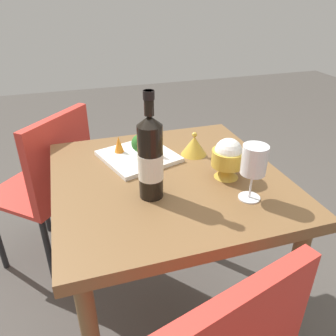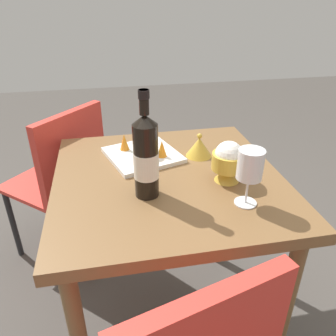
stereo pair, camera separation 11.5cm
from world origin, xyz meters
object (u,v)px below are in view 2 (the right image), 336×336
wine_bottle (146,157)px  rice_bowl (228,161)px  chair_near_window (65,172)px  wine_glass (250,166)px  carrot_garnish_left (161,149)px  broccoli_floret (145,143)px  serving_plate (143,155)px  rice_bowl_lid (199,147)px  carrot_garnish_right (124,142)px

wine_bottle → rice_bowl: (-0.28, -0.04, -0.06)m
chair_near_window → wine_glass: (-0.62, 0.73, 0.36)m
carrot_garnish_left → wine_bottle: bearing=69.4°
chair_near_window → rice_bowl: (-0.61, 0.59, 0.30)m
wine_glass → rice_bowl: (0.01, -0.14, -0.05)m
wine_bottle → broccoli_floret: 0.26m
wine_glass → serving_plate: 0.47m
chair_near_window → wine_bottle: size_ratio=2.53×
chair_near_window → serving_plate: size_ratio=2.71×
chair_near_window → rice_bowl_lid: bearing=-83.0°
rice_bowl → wine_glass: bearing=93.9°
carrot_garnish_right → broccoli_floret: bearing=140.8°
wine_bottle → rice_bowl: size_ratio=2.37×
carrot_garnish_right → wine_glass: bearing=128.7°
wine_bottle → serving_plate: bearing=-94.2°
serving_plate → carrot_garnish_left: (-0.07, 0.04, 0.04)m
chair_near_window → wine_bottle: wine_bottle is taller
serving_plate → broccoli_floret: broccoli_floret is taller
rice_bowl_lid → carrot_garnish_left: (0.15, 0.01, 0.01)m
chair_near_window → serving_plate: chair_near_window is taller
rice_bowl_lid → wine_bottle: bearing=44.9°
wine_bottle → wine_glass: size_ratio=1.87×
wine_bottle → carrot_garnish_right: bearing=-81.6°
chair_near_window → rice_bowl: bearing=-92.4°
chair_near_window → broccoli_floret: broccoli_floret is taller
wine_bottle → carrot_garnish_left: wine_bottle is taller
wine_glass → carrot_garnish_right: (0.33, -0.41, -0.08)m
wine_glass → serving_plate: wine_glass is taller
serving_plate → carrot_garnish_right: bearing=-34.7°
rice_bowl_lid → carrot_garnish_left: rice_bowl_lid is taller
rice_bowl_lid → carrot_garnish_right: bearing=-15.4°
chair_near_window → broccoli_floret: size_ratio=9.91×
wine_glass → carrot_garnish_right: wine_glass is taller
serving_plate → wine_bottle: bearing=85.8°
rice_bowl → carrot_garnish_right: (0.32, -0.27, -0.03)m
carrot_garnish_left → carrot_garnish_right: (0.13, -0.08, -0.00)m
carrot_garnish_right → wine_bottle: bearing=98.4°
rice_bowl_lid → carrot_garnish_left: 0.15m
rice_bowl_lid → carrot_garnish_left: bearing=3.3°
carrot_garnish_right → carrot_garnish_left: bearing=146.8°
broccoli_floret → wine_glass: bearing=126.2°
rice_bowl_lid → carrot_garnish_right: rice_bowl_lid is taller
carrot_garnish_right → serving_plate: bearing=145.3°
rice_bowl → carrot_garnish_left: (0.19, -0.19, -0.03)m
wine_glass → serving_plate: bearing=-54.2°
wine_glass → broccoli_floret: 0.45m
wine_bottle → rice_bowl: wine_bottle is taller
wine_glass → rice_bowl_lid: (0.05, -0.34, -0.09)m
broccoli_floret → carrot_garnish_right: 0.09m
wine_glass → wine_bottle: bearing=-20.3°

